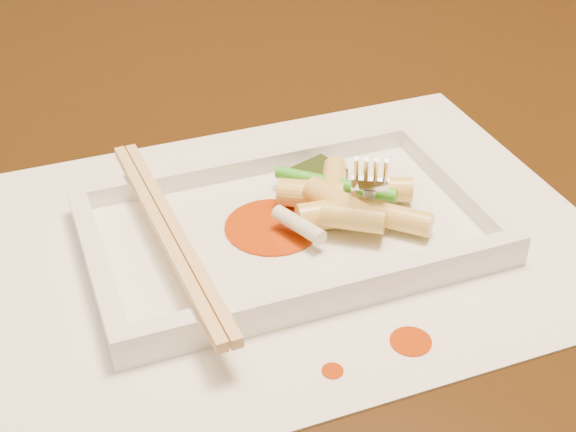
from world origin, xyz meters
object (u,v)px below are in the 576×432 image
object	(u,v)px
placemat	(288,239)
fork	(380,97)
chopstick_a	(163,234)
plate_base	(288,233)
table	(140,273)

from	to	relation	value
placemat	fork	world-z (taller)	fork
fork	chopstick_a	bearing A→B (deg)	-173.25
plate_base	chopstick_a	distance (m)	0.08
table	plate_base	distance (m)	0.18
table	fork	world-z (taller)	fork
chopstick_a	fork	bearing A→B (deg)	6.75
placemat	plate_base	distance (m)	0.00
placemat	chopstick_a	world-z (taller)	chopstick_a
table	plate_base	xyz separation A→B (m)	(0.08, -0.13, 0.11)
table	chopstick_a	world-z (taller)	chopstick_a
chopstick_a	plate_base	bearing A→B (deg)	0.00
placemat	fork	bearing A→B (deg)	14.42
table	chopstick_a	distance (m)	0.18
plate_base	chopstick_a	size ratio (longest dim) A/B	1.21
table	placemat	bearing A→B (deg)	-56.85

